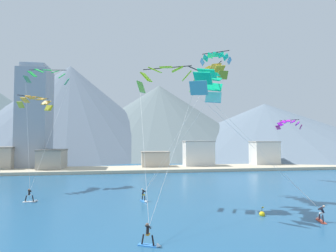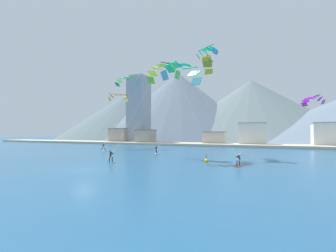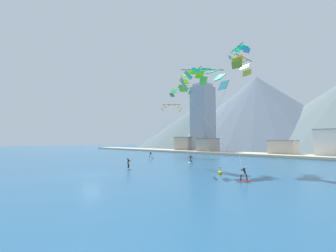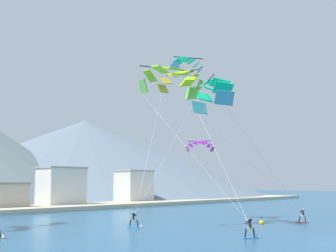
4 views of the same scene
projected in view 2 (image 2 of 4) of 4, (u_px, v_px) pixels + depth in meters
name	position (u px, v px, depth m)	size (l,w,h in m)	color
ground_plane	(85.00, 170.00, 24.47)	(400.00, 400.00, 0.00)	#23567F
kitesurfer_near_lead	(104.00, 149.00, 49.48)	(1.76, 0.64, 1.72)	white
kitesurfer_near_trail	(239.00, 163.00, 27.13)	(0.89, 1.78, 1.61)	#E54C33
kitesurfer_mid_center	(112.00, 159.00, 30.37)	(1.75, 1.10, 1.73)	#337FDB
kitesurfer_far_left	(156.00, 152.00, 42.45)	(0.95, 1.77, 1.64)	#337FDB
parafoil_kite_near_lead	(127.00, 81.00, 61.78)	(7.15, 13.32, 18.19)	#338D6C
parafoil_kite_near_trail	(182.00, 71.00, 35.88)	(11.74, 8.95, 13.97)	teal
parafoil_kite_mid_center	(163.00, 71.00, 39.74)	(6.83, 12.44, 14.97)	#6BC947
parafoil_kite_far_left	(207.00, 64.00, 41.06)	(10.69, 5.76, 16.56)	olive
parafoil_kite_distant_high_outer	(119.00, 97.00, 59.56)	(4.30, 5.30, 2.10)	gold
parafoil_kite_distant_low_drift	(207.00, 51.00, 40.17)	(4.15, 2.40, 1.66)	#4FA1CB
parafoil_kite_distant_mid_solo	(313.00, 100.00, 43.55)	(3.72, 4.12, 1.90)	#BA4596
race_marker_buoy	(206.00, 161.00, 31.08)	(0.56, 0.56, 1.02)	yellow
shoreline_strip	(201.00, 144.00, 70.16)	(180.00, 10.00, 0.70)	beige
shore_building_harbour_front	(146.00, 137.00, 79.21)	(5.60, 6.55, 5.11)	#A89E8E
shore_building_promenade_mid	(119.00, 136.00, 85.55)	(7.62, 4.58, 5.71)	#A89E8E
shore_building_quay_east	(327.00, 135.00, 60.88)	(7.09, 4.99, 6.87)	silver
shore_building_quay_west	(252.00, 134.00, 67.09)	(7.79, 4.69, 7.04)	silver
shore_building_old_town	(214.00, 138.00, 70.90)	(6.95, 4.42, 4.39)	beige
highrise_tower	(139.00, 110.00, 85.99)	(7.00, 7.00, 25.89)	#999EA8
mountain_peak_west_ridge	(251.00, 110.00, 127.35)	(103.56, 103.56, 33.88)	slate
mountain_peak_central_summit	(179.00, 106.00, 135.47)	(98.15, 98.15, 39.90)	slate
mountain_peak_far_spur	(129.00, 115.00, 143.91)	(86.90, 86.90, 29.91)	slate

